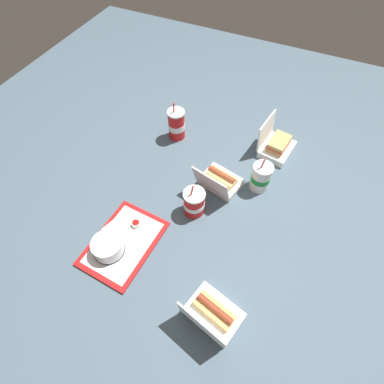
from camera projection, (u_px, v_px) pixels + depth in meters
name	position (u px, v px, depth m)	size (l,w,h in m)	color
ground_plane	(200.00, 201.00, 1.47)	(3.20, 3.20, 0.00)	#4C6070
food_tray	(124.00, 243.00, 1.33)	(0.39, 0.28, 0.01)	red
cake_container	(108.00, 247.00, 1.27)	(0.13, 0.13, 0.07)	black
ketchup_cup	(136.00, 224.00, 1.36)	(0.04, 0.04, 0.02)	white
napkin_stack	(117.00, 229.00, 1.36)	(0.10, 0.10, 0.00)	white
plastic_fork	(143.00, 235.00, 1.34)	(0.11, 0.01, 0.01)	white
clamshell_hotdog_back	(213.00, 314.00, 1.12)	(0.21, 0.24, 0.18)	white
clamshell_sandwich_right	(276.00, 145.00, 1.62)	(0.22, 0.20, 0.19)	white
clamshell_hotdog_corner	(220.00, 181.00, 1.49)	(0.23, 0.23, 0.18)	white
soda_cup_corner	(261.00, 177.00, 1.46)	(0.10, 0.10, 0.21)	white
soda_cup_left	(176.00, 125.00, 1.66)	(0.10, 0.10, 0.24)	red
soda_cup_back	(194.00, 203.00, 1.38)	(0.10, 0.10, 0.20)	red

